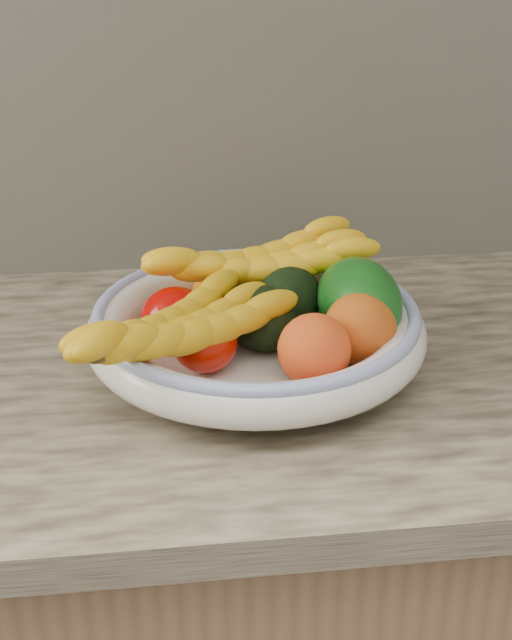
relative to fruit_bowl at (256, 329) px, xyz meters
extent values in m
cube|color=tan|center=(0.00, 0.02, -0.07)|extent=(2.44, 0.66, 0.04)
cube|color=beige|center=(0.00, 0.33, 0.20)|extent=(2.40, 0.02, 0.50)
cylinder|color=white|center=(0.00, 0.00, -0.04)|extent=(0.13, 0.13, 0.02)
cylinder|color=white|center=(0.00, 0.00, -0.03)|extent=(0.32, 0.32, 0.01)
torus|color=white|center=(0.00, 0.00, 0.00)|extent=(0.39, 0.39, 0.05)
torus|color=#3D58AC|center=(0.00, 0.00, 0.02)|extent=(0.37, 0.37, 0.02)
ellipsoid|color=orange|center=(-0.04, 0.10, 0.01)|extent=(0.06, 0.06, 0.05)
ellipsoid|color=orange|center=(0.02, 0.10, 0.01)|extent=(0.05, 0.05, 0.04)
ellipsoid|color=#FD6505|center=(-0.01, 0.06, 0.01)|extent=(0.07, 0.07, 0.05)
ellipsoid|color=#B20300|center=(-0.09, 0.01, 0.01)|extent=(0.10, 0.10, 0.07)
ellipsoid|color=#B11104|center=(-0.06, -0.05, 0.01)|extent=(0.09, 0.09, 0.06)
ellipsoid|color=black|center=(0.00, 0.00, 0.02)|extent=(0.12, 0.13, 0.07)
ellipsoid|color=black|center=(0.04, 0.04, 0.02)|extent=(0.12, 0.13, 0.08)
ellipsoid|color=#0D4910|center=(0.12, 0.00, 0.03)|extent=(0.14, 0.16, 0.12)
ellipsoid|color=orange|center=(0.05, -0.09, 0.02)|extent=(0.08, 0.08, 0.08)
ellipsoid|color=orange|center=(0.11, -0.05, 0.02)|extent=(0.09, 0.09, 0.08)
camera|label=1|loc=(-0.11, -0.91, 0.45)|focal=50.00mm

